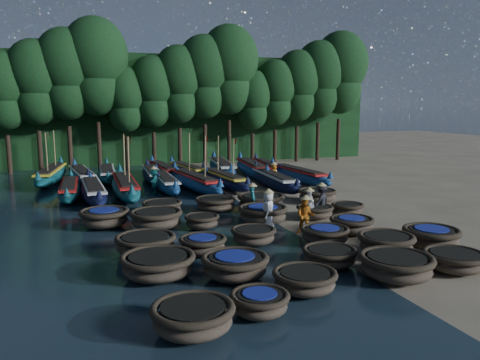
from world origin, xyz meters
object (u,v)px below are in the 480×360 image
object	(u,v)px
coracle_13	(325,234)
fisherman_4	(309,203)
coracle_14	(352,224)
long_boat_17	(267,167)
coracle_0	(193,317)
coracle_20	(104,217)
coracle_4	(454,260)
long_boat_16	(252,168)
coracle_23	(261,201)
coracle_7	(330,256)
coracle_16	(202,221)
coracle_21	(162,207)
fisherman_0	(268,209)
coracle_1	(260,302)
long_boat_14	(188,170)
coracle_3	(396,266)
long_boat_1	(69,189)
coracle_12	(253,235)
long_boat_11	(108,174)
coracle_18	(315,211)
coracle_8	(386,244)
long_boat_8	(298,175)
coracle_22	(215,204)
long_boat_12	(152,175)
long_boat_9	(51,175)
long_boat_7	(274,180)
long_boat_5	(195,181)
long_boat_3	(125,187)
long_boat_13	(164,170)
coracle_15	(156,218)
fisherman_6	(274,173)
coracle_5	(158,264)
coracle_17	(263,214)
long_boat_10	(82,176)
fisherman_1	(252,197)
coracle_10	(146,243)
coracle_6	(235,265)
coracle_24	(317,195)
long_boat_4	(165,182)
long_boat_15	(222,167)
coracle_11	(203,244)
coracle_9	(431,237)
coracle_19	(347,209)
fisherman_5	(154,180)
coracle_2	(305,280)

from	to	relation	value
coracle_13	fisherman_4	xyz separation A→B (m)	(1.23, 3.69, 0.44)
coracle_14	long_boat_17	size ratio (longest dim) A/B	0.30
coracle_0	coracle_20	distance (m)	11.11
coracle_4	long_boat_16	xyz separation A→B (m)	(1.13, 21.83, 0.22)
coracle_0	coracle_23	size ratio (longest dim) A/B	0.86
coracle_0	coracle_7	bearing A→B (deg)	29.17
coracle_16	coracle_21	xyz separation A→B (m)	(-1.19, 3.42, 0.02)
fisherman_0	coracle_1	bearing A→B (deg)	-1.37
fisherman_0	fisherman_4	size ratio (longest dim) A/B	1.13
long_boat_14	coracle_3	bearing A→B (deg)	-95.19
long_boat_14	fisherman_0	size ratio (longest dim) A/B	3.84
long_boat_1	coracle_1	bearing A→B (deg)	-73.81
coracle_0	coracle_12	bearing A→B (deg)	57.52
long_boat_1	long_boat_11	world-z (taller)	long_boat_11
coracle_1	coracle_18	world-z (taller)	coracle_18
coracle_8	long_boat_8	distance (m)	16.45
coracle_22	long_boat_12	world-z (taller)	long_boat_12
coracle_12	long_boat_11	size ratio (longest dim) A/B	0.27
long_boat_9	long_boat_17	xyz separation A→B (m)	(16.40, -0.47, -0.09)
coracle_23	long_boat_7	bearing A→B (deg)	60.40
long_boat_5	long_boat_3	bearing A→B (deg)	179.92
long_boat_13	fisherman_0	size ratio (longest dim) A/B	4.11
coracle_1	coracle_15	world-z (taller)	coracle_15
fisherman_6	coracle_18	bearing A→B (deg)	-154.32
coracle_16	coracle_21	world-z (taller)	coracle_21
long_boat_1	long_boat_7	world-z (taller)	long_boat_7
coracle_5	coracle_17	bearing A→B (deg)	42.04
long_boat_10	fisherman_1	size ratio (longest dim) A/B	4.61
coracle_21	coracle_3	bearing A→B (deg)	-64.64
coracle_18	long_boat_10	world-z (taller)	long_boat_10
coracle_10	fisherman_4	world-z (taller)	fisherman_4
coracle_6	long_boat_1	bearing A→B (deg)	107.73
long_boat_10	long_boat_16	distance (m)	12.56
long_boat_3	fisherman_4	distance (m)	11.90
coracle_24	long_boat_4	size ratio (longest dim) A/B	0.32
coracle_13	long_boat_15	bearing A→B (deg)	85.10
coracle_8	long_boat_12	world-z (taller)	long_boat_12
coracle_6	coracle_7	size ratio (longest dim) A/B	1.35
coracle_13	coracle_23	size ratio (longest dim) A/B	0.66
coracle_5	coracle_7	bearing A→B (deg)	-8.54
coracle_11	coracle_20	xyz separation A→B (m)	(-3.20, 5.20, 0.09)
coracle_10	coracle_17	distance (m)	6.38
coracle_15	coracle_20	world-z (taller)	coracle_15
long_boat_11	fisherman_6	world-z (taller)	fisherman_6
coracle_9	coracle_18	bearing A→B (deg)	108.06
coracle_10	long_boat_15	bearing A→B (deg)	64.52
coracle_3	long_boat_3	size ratio (longest dim) A/B	0.29
coracle_19	fisherman_5	world-z (taller)	fisherman_5
coracle_20	coracle_2	bearing A→B (deg)	-62.17
long_boat_15	coracle_23	bearing A→B (deg)	-89.97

